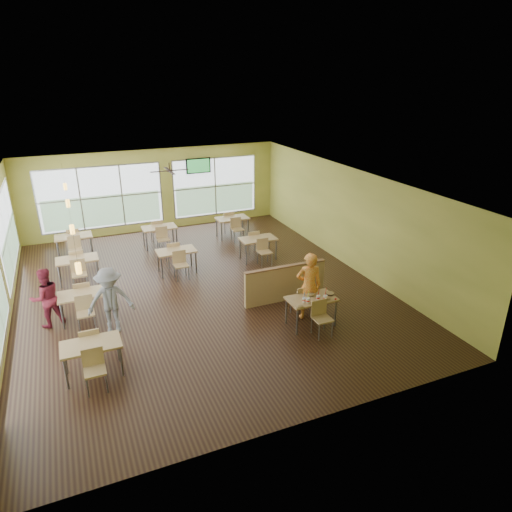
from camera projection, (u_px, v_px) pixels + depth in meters
name	position (u px, v px, depth m)	size (l,w,h in m)	color
room	(198.00, 238.00, 12.77)	(12.00, 12.04, 3.20)	black
window_bays	(90.00, 223.00, 14.48)	(9.24, 10.24, 2.38)	white
main_table	(311.00, 302.00, 11.31)	(1.22, 1.52, 0.87)	tan
half_wall_divider	(285.00, 283.00, 12.59)	(2.40, 0.14, 1.04)	tan
dining_tables	(151.00, 255.00, 14.22)	(6.92, 8.72, 0.87)	tan
pendant_lights	(70.00, 216.00, 11.86)	(0.11, 7.31, 0.86)	#2D2119
ceiling_fan	(169.00, 171.00, 14.82)	(1.25, 1.25, 0.29)	#2D2119
tv_backwall	(198.00, 166.00, 18.13)	(1.00, 0.07, 0.60)	black
man_plaid	(309.00, 286.00, 11.54)	(0.66, 0.43, 1.80)	orange
patron_maroon	(46.00, 298.00, 11.24)	(0.75, 0.58, 1.54)	maroon
patron_grey	(110.00, 301.00, 10.94)	(1.09, 0.63, 1.68)	slate
cup_blue	(304.00, 300.00, 11.04)	(0.08, 0.08, 0.30)	white
cup_yellow	(308.00, 300.00, 10.99)	(0.10, 0.10, 0.35)	white
cup_red_near	(318.00, 298.00, 11.14)	(0.09, 0.09, 0.34)	white
cup_red_far	(325.00, 298.00, 11.11)	(0.10, 0.10, 0.38)	white
food_basket	(330.00, 294.00, 11.42)	(0.22, 0.22, 0.05)	black
ketchup_cup	(336.00, 299.00, 11.19)	(0.05, 0.05, 0.02)	#A90808
wrapper_left	(300.00, 306.00, 10.83)	(0.15, 0.14, 0.04)	#9D834C
wrapper_mid	(311.00, 294.00, 11.39)	(0.21, 0.19, 0.05)	#9D834C
wrapper_right	(328.00, 299.00, 11.19)	(0.15, 0.14, 0.04)	#9D834C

